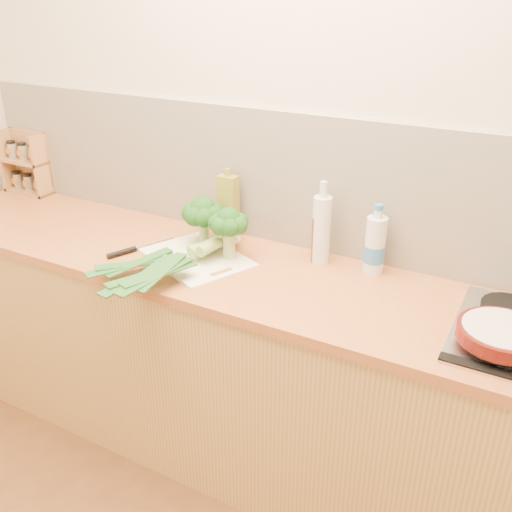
{
  "coord_description": "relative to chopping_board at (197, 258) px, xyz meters",
  "views": [
    {
      "loc": [
        0.92,
        -0.46,
        1.87
      ],
      "look_at": [
        0.06,
        1.1,
        1.02
      ],
      "focal_mm": 40.0,
      "sensor_mm": 36.0,
      "label": 1
    }
  ],
  "objects": [
    {
      "name": "glass_bottle",
      "position": [
        0.43,
        0.21,
        0.13
      ],
      "size": [
        0.07,
        0.07,
        0.32
      ],
      "color": "silver",
      "rests_on": "counter"
    },
    {
      "name": "broccoli_left",
      "position": [
        -0.05,
        0.12,
        0.14
      ],
      "size": [
        0.17,
        0.17,
        0.2
      ],
      "color": "#97AD64",
      "rests_on": "chopping_board"
    },
    {
      "name": "oil_tin",
      "position": [
        -0.0,
        0.24,
        0.13
      ],
      "size": [
        0.08,
        0.05,
        0.3
      ],
      "color": "olive",
      "rests_on": "counter"
    },
    {
      "name": "water_bottle",
      "position": [
        0.63,
        0.23,
        0.1
      ],
      "size": [
        0.08,
        0.08,
        0.25
      ],
      "color": "silver",
      "rests_on": "counter"
    },
    {
      "name": "counter",
      "position": [
        0.25,
        0.02,
        -0.46
      ],
      "size": [
        3.2,
        0.62,
        0.9
      ],
      "color": "tan",
      "rests_on": "ground"
    },
    {
      "name": "room_shell",
      "position": [
        0.25,
        0.31,
        0.26
      ],
      "size": [
        3.5,
        3.5,
        3.5
      ],
      "color": "beige",
      "rests_on": "ground"
    },
    {
      "name": "spice_rack",
      "position": [
        -1.2,
        0.26,
        0.13
      ],
      "size": [
        0.26,
        0.1,
        0.31
      ],
      "color": "tan",
      "rests_on": "counter"
    },
    {
      "name": "chopping_board",
      "position": [
        0.0,
        0.0,
        0.0
      ],
      "size": [
        0.5,
        0.44,
        0.01
      ],
      "primitive_type": "cube",
      "rotation": [
        0.0,
        0.0,
        -0.42
      ],
      "color": "white",
      "rests_on": "counter"
    },
    {
      "name": "chefs_knife",
      "position": [
        -0.27,
        -0.08,
        0.0
      ],
      "size": [
        0.14,
        0.29,
        0.02
      ],
      "rotation": [
        0.0,
        0.0,
        -0.39
      ],
      "color": "silver",
      "rests_on": "counter"
    },
    {
      "name": "skillet",
      "position": [
        1.12,
        -0.09,
        0.05
      ],
      "size": [
        0.37,
        0.25,
        0.04
      ],
      "rotation": [
        0.0,
        0.0,
        -0.09
      ],
      "color": "#50110D",
      "rests_on": "gas_hob"
    },
    {
      "name": "amber_bottle",
      "position": [
        0.42,
        0.21,
        0.09
      ],
      "size": [
        0.06,
        0.06,
        0.23
      ],
      "color": "brown",
      "rests_on": "counter"
    },
    {
      "name": "broccoli_right",
      "position": [
        0.11,
        0.06,
        0.15
      ],
      "size": [
        0.15,
        0.15,
        0.2
      ],
      "color": "#97AD64",
      "rests_on": "chopping_board"
    },
    {
      "name": "leek_front",
      "position": [
        -0.04,
        -0.03,
        0.03
      ],
      "size": [
        0.35,
        0.57,
        0.04
      ],
      "rotation": [
        0.0,
        0.0,
        -0.51
      ],
      "color": "white",
      "rests_on": "chopping_board"
    },
    {
      "name": "leek_back",
      "position": [
        0.06,
        -0.08,
        0.07
      ],
      "size": [
        0.13,
        0.64,
        0.04
      ],
      "rotation": [
        0.0,
        0.0,
        -0.11
      ],
      "color": "white",
      "rests_on": "chopping_board"
    },
    {
      "name": "leek_mid",
      "position": [
        0.01,
        -0.05,
        0.05
      ],
      "size": [
        0.18,
        0.69,
        0.04
      ],
      "rotation": [
        0.0,
        0.0,
        -0.17
      ],
      "color": "white",
      "rests_on": "chopping_board"
    }
  ]
}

